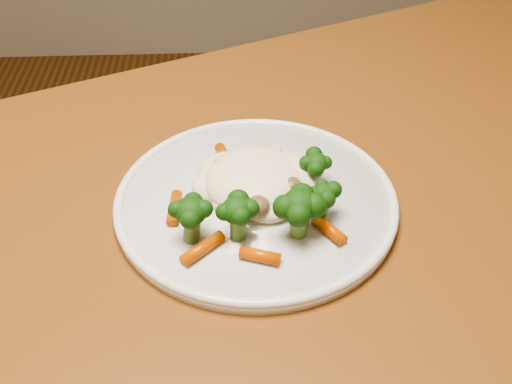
# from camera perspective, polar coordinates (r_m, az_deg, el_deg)

# --- Properties ---
(dining_table) EXTENTS (1.35, 1.16, 0.75)m
(dining_table) POSITION_cam_1_polar(r_m,az_deg,el_deg) (0.75, 7.88, -7.37)
(dining_table) COLOR brown
(dining_table) RESTS_ON ground
(plate) EXTENTS (0.29, 0.29, 0.01)m
(plate) POSITION_cam_1_polar(r_m,az_deg,el_deg) (0.66, 0.00, -0.96)
(plate) COLOR white
(plate) RESTS_ON dining_table
(meal) EXTENTS (0.17, 0.19, 0.05)m
(meal) POSITION_cam_1_polar(r_m,az_deg,el_deg) (0.64, 0.29, 0.44)
(meal) COLOR #FCECC9
(meal) RESTS_ON plate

